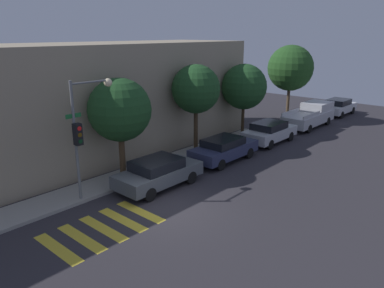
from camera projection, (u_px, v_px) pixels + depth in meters
The scene contains 14 objects.
ground_plane at pixel (170, 210), 15.41m from camera, with size 60.00×60.00×0.00m, color #2D2B30.
sidewalk at pixel (110, 183), 18.04m from camera, with size 26.00×1.89×0.14m, color gray.
building_row at pixel (57, 107), 19.92m from camera, with size 26.00×6.00×6.46m, color gray.
crosswalk at pixel (103, 228), 13.95m from camera, with size 4.10×2.60×0.00m.
traffic_light_pole at pixel (84, 123), 15.46m from camera, with size 2.31×0.56×5.21m.
sedan_near_corner at pixel (158, 172), 17.48m from camera, with size 4.29×1.89×1.40m.
sedan_middle at pixel (224, 149), 21.10m from camera, with size 4.36×1.81×1.36m.
sedan_far_end at pixel (269, 132), 24.62m from camera, with size 4.21×1.89×1.40m.
pickup_truck at pixel (310, 115), 28.96m from camera, with size 5.36×1.95×1.74m.
sedan_tail_of_row at pixel (338, 107), 33.00m from camera, with size 4.21×1.82×1.40m.
tree_near_corner at pixel (120, 110), 17.89m from camera, with size 3.06×3.06×5.00m.
tree_midblock at pixel (196, 89), 21.72m from camera, with size 2.85×2.85×5.29m.
tree_far_end at pixel (244, 87), 25.37m from camera, with size 3.08×3.08×5.03m.
tree_behind_truck at pixel (290, 68), 29.74m from camera, with size 3.61×3.61×6.11m.
Camera 1 is at (-9.82, -10.00, 7.02)m, focal length 35.00 mm.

